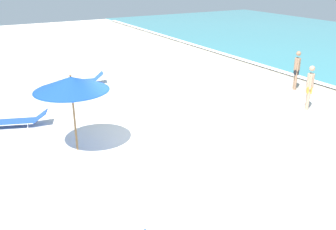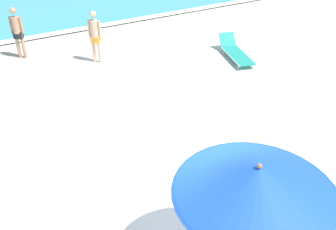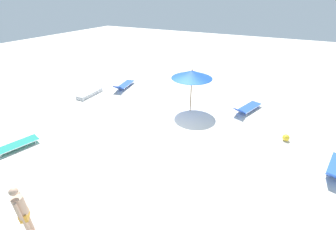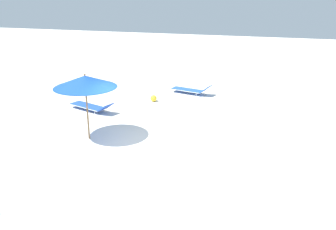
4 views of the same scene
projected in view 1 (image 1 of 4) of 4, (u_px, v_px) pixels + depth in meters
ground_plane at (135, 139)px, 12.35m from camera, size 60.00×60.00×0.16m
beach_umbrella at (71, 84)px, 10.71m from camera, size 2.18×2.18×2.38m
sun_lounger_near_water_left at (15, 121)px, 13.12m from camera, size 1.33×2.33×0.50m
sun_lounger_near_water_right at (82, 80)px, 17.88m from camera, size 1.09×2.17×0.54m
beachgoer_wading_adult at (297, 68)px, 16.90m from camera, size 0.38×0.32×1.76m
beachgoer_shoreline_child at (310, 85)px, 14.41m from camera, size 0.35×0.34×1.76m
beach_ball at (62, 96)px, 15.81m from camera, size 0.30×0.30×0.30m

